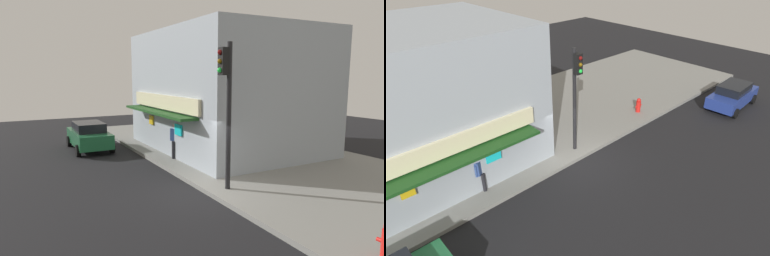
{
  "view_description": "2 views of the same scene",
  "coord_description": "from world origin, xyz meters",
  "views": [
    {
      "loc": [
        10.44,
        -6.13,
        4.32
      ],
      "look_at": [
        -1.71,
        0.39,
        2.18
      ],
      "focal_mm": 32.32,
      "sensor_mm": 36.0,
      "label": 1
    },
    {
      "loc": [
        -9.61,
        -9.94,
        9.56
      ],
      "look_at": [
        -0.09,
        0.1,
        1.82
      ],
      "focal_mm": 31.35,
      "sensor_mm": 36.0,
      "label": 2
    }
  ],
  "objects": [
    {
      "name": "ground_plane",
      "position": [
        0.0,
        0.0,
        0.0
      ],
      "size": [
        51.04,
        51.04,
        0.0
      ],
      "primitive_type": "plane",
      "color": "black"
    },
    {
      "name": "sidewalk",
      "position": [
        0.0,
        5.01,
        0.09
      ],
      "size": [
        34.03,
        10.01,
        0.18
      ],
      "primitive_type": "cube",
      "color": "gray",
      "rests_on": "ground_plane"
    },
    {
      "name": "corner_building",
      "position": [
        -5.92,
        4.78,
        3.4
      ],
      "size": [
        10.17,
        8.42,
        6.46
      ],
      "color": "#9EA8B2",
      "rests_on": "sidewalk"
    },
    {
      "name": "traffic_light",
      "position": [
        0.33,
        0.68,
        3.54
      ],
      "size": [
        0.32,
        0.58,
        5.26
      ],
      "color": "black",
      "rests_on": "sidewalk"
    },
    {
      "name": "trash_can",
      "position": [
        -3.31,
        1.92,
        0.63
      ],
      "size": [
        0.55,
        0.55,
        0.91
      ],
      "primitive_type": "cylinder",
      "color": "#2D2D2D",
      "rests_on": "sidewalk"
    },
    {
      "name": "pedestrian",
      "position": [
        -4.85,
        1.1,
        1.13
      ],
      "size": [
        0.48,
        0.46,
        1.74
      ],
      "color": "black",
      "rests_on": "sidewalk"
    },
    {
      "name": "potted_plant_by_doorway",
      "position": [
        -9.5,
        2.83,
        0.74
      ],
      "size": [
        0.58,
        0.58,
        0.97
      ],
      "color": "#59595B",
      "rests_on": "sidewalk"
    },
    {
      "name": "parked_car_green",
      "position": [
        -9.67,
        -2.09,
        0.83
      ],
      "size": [
        4.26,
        2.05,
        1.6
      ],
      "color": "#1E6038",
      "rests_on": "ground_plane"
    }
  ]
}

